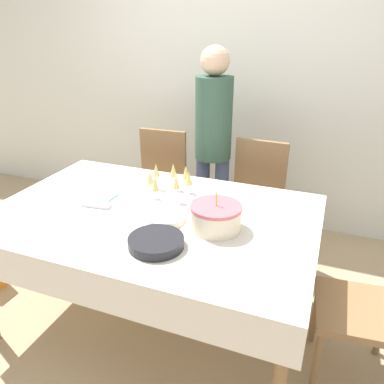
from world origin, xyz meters
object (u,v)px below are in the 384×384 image
object	(u,v)px
champagne_tray	(170,185)
plate_stack_dessert	(165,217)
dining_chair_far_left	(159,184)
dining_chair_far_right	(255,199)
person_standing	(213,134)
plate_stack_main	(156,242)
dining_chair_right_end	(381,300)
birthday_cake	(216,217)

from	to	relation	value
champagne_tray	plate_stack_dessert	world-z (taller)	champagne_tray
dining_chair_far_left	dining_chair_far_right	size ratio (longest dim) A/B	1.00
dining_chair_far_right	person_standing	xyz separation A→B (m)	(-0.37, 0.08, 0.45)
plate_stack_main	plate_stack_dessert	world-z (taller)	plate_stack_main
dining_chair_far_left	dining_chair_right_end	xyz separation A→B (m)	(1.63, -0.90, 0.00)
plate_stack_dessert	dining_chair_right_end	bearing A→B (deg)	3.26
person_standing	dining_chair_right_end	bearing A→B (deg)	-39.52
dining_chair_far_left	birthday_cake	world-z (taller)	birthday_cake
birthday_cake	champagne_tray	size ratio (longest dim) A/B	0.73
dining_chair_right_end	birthday_cake	world-z (taller)	birthday_cake
dining_chair_far_left	dining_chair_right_end	size ratio (longest dim) A/B	1.00
birthday_cake	dining_chair_far_left	bearing A→B (deg)	129.93
champagne_tray	plate_stack_main	xyz separation A→B (m)	(0.16, -0.54, -0.05)
dining_chair_right_end	birthday_cake	xyz separation A→B (m)	(-0.84, -0.05, 0.32)
plate_stack_main	plate_stack_dessert	size ratio (longest dim) A/B	1.26
plate_stack_main	person_standing	distance (m)	1.32
dining_chair_far_right	champagne_tray	size ratio (longest dim) A/B	2.59
dining_chair_right_end	plate_stack_dessert	world-z (taller)	dining_chair_right_end
dining_chair_far_left	plate_stack_main	size ratio (longest dim) A/B	3.52
plate_stack_dessert	person_standing	distance (m)	1.07
plate_stack_main	person_standing	bearing A→B (deg)	96.34
dining_chair_far_left	champagne_tray	world-z (taller)	same
dining_chair_far_left	dining_chair_far_right	xyz separation A→B (m)	(0.81, 0.00, 0.00)
champagne_tray	dining_chair_far_right	bearing A→B (deg)	60.01
dining_chair_far_left	birthday_cake	size ratio (longest dim) A/B	3.55
plate_stack_dessert	birthday_cake	bearing A→B (deg)	3.52
plate_stack_main	plate_stack_dessert	bearing A→B (deg)	105.58
birthday_cake	plate_stack_main	bearing A→B (deg)	-128.27
dining_chair_far_right	birthday_cake	bearing A→B (deg)	-90.98
dining_chair_far_right	champagne_tray	distance (m)	0.85
dining_chair_far_left	plate_stack_main	bearing A→B (deg)	-64.42
plate_stack_dessert	person_standing	bearing A→B (deg)	94.06
dining_chair_far_right	plate_stack_dessert	xyz separation A→B (m)	(-0.30, -0.97, 0.27)
plate_stack_main	person_standing	size ratio (longest dim) A/B	0.17
birthday_cake	person_standing	bearing A→B (deg)	109.05
champagne_tray	dining_chair_far_left	bearing A→B (deg)	121.57
dining_chair_right_end	champagne_tray	xyz separation A→B (m)	(-1.22, 0.22, 0.33)
dining_chair_far_left	person_standing	distance (m)	0.63
birthday_cake	plate_stack_main	xyz separation A→B (m)	(-0.21, -0.27, -0.04)
dining_chair_far_right	birthday_cake	xyz separation A→B (m)	(-0.02, -0.95, 0.32)
champagne_tray	plate_stack_dessert	bearing A→B (deg)	-71.70
dining_chair_far_left	champagne_tray	distance (m)	0.86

